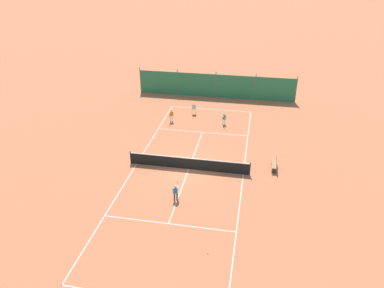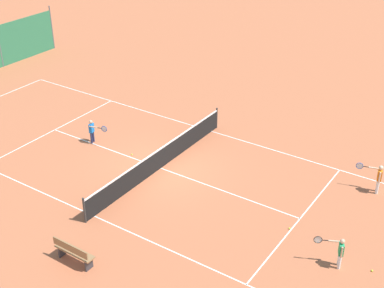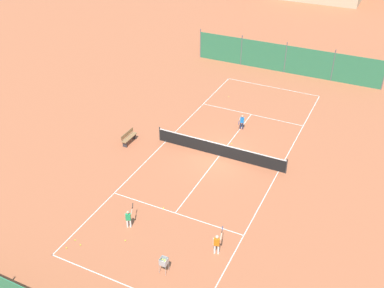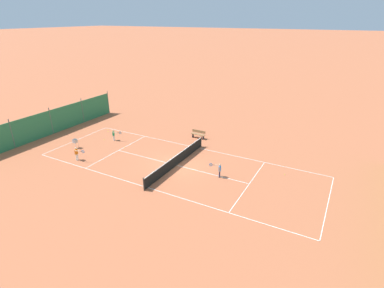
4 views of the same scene
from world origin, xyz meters
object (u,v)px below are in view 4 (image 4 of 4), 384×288
at_px(courtside_bench, 198,134).
at_px(tennis_net, 177,160).
at_px(player_near_baseline, 219,169).
at_px(tennis_ball_service_box, 112,130).
at_px(player_far_baseline, 77,153).
at_px(ball_hopper, 75,142).
at_px(tennis_ball_alley_right, 108,129).
at_px(tennis_ball_by_net_left, 285,174).
at_px(tennis_ball_alley_left, 108,132).
at_px(tennis_ball_by_net_right, 104,139).
at_px(player_near_service, 114,134).
at_px(tennis_ball_mid_court, 125,147).
at_px(tennis_ball_near_corner, 194,170).
at_px(tennis_ball_far_corner, 169,180).

bearing_deg(courtside_bench, tennis_net, 11.00).
height_order(player_near_baseline, tennis_ball_service_box, player_near_baseline).
xyz_separation_m(player_far_baseline, ball_hopper, (-1.79, -2.24, -0.06)).
xyz_separation_m(tennis_net, tennis_ball_alley_right, (-3.76, -11.23, -0.47)).
height_order(player_far_baseline, tennis_ball_by_net_left, player_far_baseline).
distance_m(tennis_net, courtside_bench, 6.46).
xyz_separation_m(tennis_ball_alley_right, tennis_ball_alley_left, (0.52, 0.49, 0.00)).
xyz_separation_m(player_near_baseline, courtside_bench, (-6.44, -5.17, -0.22)).
distance_m(player_far_baseline, tennis_ball_by_net_left, 17.65).
bearing_deg(player_far_baseline, tennis_ball_service_box, -160.84).
height_order(tennis_ball_by_net_right, ball_hopper, ball_hopper).
distance_m(player_near_baseline, tennis_ball_alley_left, 15.06).
xyz_separation_m(player_near_service, tennis_ball_mid_court, (0.94, 2.10, -0.63)).
bearing_deg(tennis_ball_by_net_left, tennis_ball_near_corner, -66.72).
height_order(player_near_service, tennis_ball_alley_left, player_near_service).
distance_m(tennis_ball_mid_court, tennis_ball_by_net_right, 3.18).
distance_m(tennis_net, ball_hopper, 10.51).
xyz_separation_m(tennis_net, tennis_ball_service_box, (-3.71, -10.58, -0.47)).
bearing_deg(tennis_ball_by_net_right, ball_hopper, -18.18).
height_order(tennis_ball_by_net_right, tennis_ball_far_corner, same).
distance_m(tennis_ball_alley_left, tennis_ball_by_net_left, 19.18).
height_order(tennis_net, tennis_ball_far_corner, tennis_net).
bearing_deg(player_far_baseline, tennis_ball_alley_left, -158.40).
distance_m(player_near_baseline, courtside_bench, 8.26).
relative_size(player_near_service, ball_hopper, 1.27).
relative_size(tennis_ball_near_corner, tennis_ball_service_box, 1.00).
relative_size(tennis_ball_near_corner, tennis_ball_by_net_left, 1.00).
xyz_separation_m(tennis_ball_far_corner, tennis_ball_by_net_left, (-5.07, 7.66, 0.00)).
bearing_deg(player_far_baseline, tennis_ball_mid_court, 156.01).
bearing_deg(tennis_ball_service_box, tennis_ball_near_corner, 72.47).
distance_m(tennis_ball_mid_court, courtside_bench, 7.56).
bearing_deg(tennis_ball_near_corner, tennis_ball_alley_right, -106.93).
relative_size(player_near_service, tennis_ball_mid_court, 17.09).
relative_size(tennis_net, player_far_baseline, 7.49).
xyz_separation_m(tennis_ball_mid_court, ball_hopper, (2.28, -4.06, 0.62)).
bearing_deg(player_near_baseline, tennis_ball_alley_right, -104.27).
xyz_separation_m(tennis_net, ball_hopper, (1.49, -10.40, 0.15)).
distance_m(tennis_net, tennis_ball_by_net_left, 8.87).
bearing_deg(tennis_ball_alley_left, tennis_ball_alley_right, -136.77).
relative_size(tennis_ball_mid_court, tennis_ball_alley_left, 1.00).
xyz_separation_m(tennis_ball_mid_court, tennis_ball_by_net_left, (-1.91, 14.77, 0.00)).
bearing_deg(tennis_ball_by_net_right, tennis_ball_mid_court, 80.27).
distance_m(player_far_baseline, player_near_baseline, 12.50).
height_order(tennis_ball_service_box, tennis_ball_by_net_right, same).
relative_size(tennis_ball_by_net_right, ball_hopper, 0.07).
distance_m(tennis_ball_service_box, tennis_ball_by_net_left, 19.05).
distance_m(player_far_baseline, tennis_ball_near_corner, 10.39).
distance_m(tennis_ball_alley_right, ball_hopper, 5.35).
bearing_deg(tennis_ball_near_corner, player_far_baseline, -72.57).
xyz_separation_m(ball_hopper, courtside_bench, (-7.84, 9.16, -0.20)).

